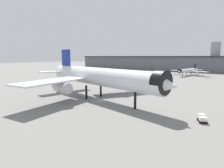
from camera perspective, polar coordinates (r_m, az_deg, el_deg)
ground at (r=71.82m, az=-3.34°, el=-5.01°), size 900.00×900.00×0.00m
airliner_near_gate at (r=73.28m, az=-4.35°, el=2.16°), size 66.46×59.17×19.77m
airliner_far_taxiway at (r=177.64m, az=21.96°, el=3.75°), size 32.41×36.17×10.00m
terminal_building at (r=247.36m, az=11.38°, el=6.31°), size 199.43×43.65×31.34m
service_truck_front at (r=109.75m, az=-15.51°, el=0.16°), size 5.58×5.45×3.00m
baggage_tug_wing at (r=53.77m, az=25.47°, el=-9.29°), size 2.74×3.55×1.85m
traffic_cone_near_nose at (r=109.03m, az=-17.68°, el=-0.67°), size 0.49×0.49×0.62m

